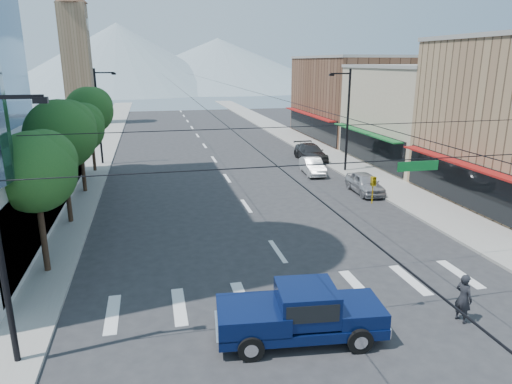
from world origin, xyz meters
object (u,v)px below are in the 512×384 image
pickup_truck (299,312)px  parked_car_mid (312,166)px  pedestrian (463,298)px  parked_car_far (311,152)px  parked_car_near (365,183)px

pickup_truck → parked_car_mid: size_ratio=1.42×
pedestrian → parked_car_mid: bearing=-21.4°
pedestrian → parked_car_far: pedestrian is taller
parked_car_near → parked_car_mid: (-1.80, 6.59, -0.04)m
pickup_truck → pedestrian: 6.41m
parked_car_near → parked_car_far: bearing=92.6°
pickup_truck → parked_car_near: bearing=63.7°
pickup_truck → parked_car_mid: 25.16m
pickup_truck → parked_car_mid: pickup_truck is taller
pickup_truck → pedestrian: bearing=3.6°
pedestrian → parked_car_near: pedestrian is taller
pedestrian → parked_car_near: size_ratio=0.44×
parked_car_near → parked_car_far: 12.14m
pedestrian → parked_car_near: bearing=-29.5°
parked_car_mid → parked_car_far: parked_car_far is taller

